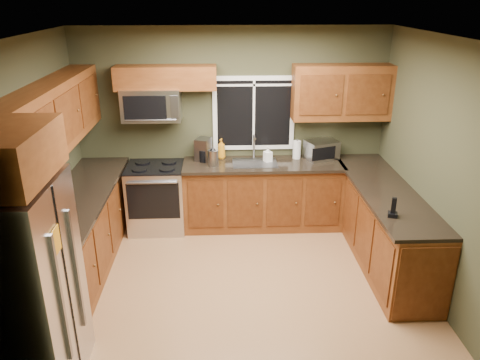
{
  "coord_description": "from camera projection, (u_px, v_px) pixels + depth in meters",
  "views": [
    {
      "loc": [
        -0.16,
        -4.46,
        3.08
      ],
      "look_at": [
        0.05,
        0.35,
        1.15
      ],
      "focal_mm": 35.0,
      "sensor_mm": 36.0,
      "label": 1
    }
  ],
  "objects": [
    {
      "name": "floor",
      "position": [
        237.0,
        286.0,
        5.29
      ],
      "size": [
        4.2,
        4.2,
        0.0
      ],
      "primitive_type": "plane",
      "color": "#966842",
      "rests_on": "ground"
    },
    {
      "name": "ceiling",
      "position": [
        236.0,
        38.0,
        4.28
      ],
      "size": [
        4.2,
        4.2,
        0.0
      ],
      "primitive_type": "plane",
      "rotation": [
        3.14,
        0.0,
        0.0
      ],
      "color": "white",
      "rests_on": "back_wall"
    },
    {
      "name": "back_wall",
      "position": [
        232.0,
        128.0,
        6.46
      ],
      "size": [
        4.2,
        0.0,
        4.2
      ],
      "primitive_type": "plane",
      "rotation": [
        1.57,
        0.0,
        0.0
      ],
      "color": "#353622",
      "rests_on": "ground"
    },
    {
      "name": "front_wall",
      "position": [
        246.0,
        272.0,
        3.12
      ],
      "size": [
        4.2,
        0.0,
        4.2
      ],
      "primitive_type": "plane",
      "rotation": [
        -1.57,
        0.0,
        0.0
      ],
      "color": "#353622",
      "rests_on": "ground"
    },
    {
      "name": "left_wall",
      "position": [
        28.0,
        178.0,
        4.7
      ],
      "size": [
        0.0,
        3.6,
        3.6
      ],
      "primitive_type": "plane",
      "rotation": [
        1.57,
        0.0,
        1.57
      ],
      "color": "#353622",
      "rests_on": "ground"
    },
    {
      "name": "right_wall",
      "position": [
        438.0,
        172.0,
        4.87
      ],
      "size": [
        0.0,
        3.6,
        3.6
      ],
      "primitive_type": "plane",
      "rotation": [
        1.57,
        0.0,
        -1.57
      ],
      "color": "#353622",
      "rests_on": "ground"
    },
    {
      "name": "window",
      "position": [
        254.0,
        113.0,
        6.38
      ],
      "size": [
        1.12,
        0.03,
        1.02
      ],
      "color": "white",
      "rests_on": "back_wall"
    },
    {
      "name": "base_cabinets_left",
      "position": [
        82.0,
        234.0,
        5.49
      ],
      "size": [
        0.6,
        2.65,
        0.9
      ],
      "primitive_type": "cube",
      "color": "brown",
      "rests_on": "ground"
    },
    {
      "name": "countertop_left",
      "position": [
        79.0,
        197.0,
        5.32
      ],
      "size": [
        0.65,
        2.65,
        0.04
      ],
      "primitive_type": "cube",
      "color": "black",
      "rests_on": "base_cabinets_left"
    },
    {
      "name": "base_cabinets_back",
      "position": [
        263.0,
        195.0,
        6.53
      ],
      "size": [
        2.17,
        0.6,
        0.9
      ],
      "primitive_type": "cube",
      "color": "brown",
      "rests_on": "ground"
    },
    {
      "name": "countertop_back",
      "position": [
        263.0,
        164.0,
        6.33
      ],
      "size": [
        2.17,
        0.65,
        0.04
      ],
      "primitive_type": "cube",
      "color": "black",
      "rests_on": "base_cabinets_back"
    },
    {
      "name": "base_cabinets_peninsula",
      "position": [
        383.0,
        225.0,
        5.7
      ],
      "size": [
        0.6,
        2.52,
        0.9
      ],
      "color": "brown",
      "rests_on": "ground"
    },
    {
      "name": "countertop_peninsula",
      "position": [
        385.0,
        189.0,
        5.53
      ],
      "size": [
        0.65,
        2.5,
        0.04
      ],
      "primitive_type": "cube",
      "color": "black",
      "rests_on": "base_cabinets_peninsula"
    },
    {
      "name": "upper_cabinets_left",
      "position": [
        53.0,
        117.0,
        4.96
      ],
      "size": [
        0.33,
        2.65,
        0.72
      ],
      "primitive_type": "cube",
      "color": "brown",
      "rests_on": "left_wall"
    },
    {
      "name": "upper_cabinets_back_left",
      "position": [
        166.0,
        78.0,
        6.0
      ],
      "size": [
        1.3,
        0.33,
        0.3
      ],
      "primitive_type": "cube",
      "color": "brown",
      "rests_on": "back_wall"
    },
    {
      "name": "upper_cabinets_back_right",
      "position": [
        342.0,
        92.0,
        6.17
      ],
      "size": [
        1.3,
        0.33,
        0.72
      ],
      "primitive_type": "cube",
      "color": "brown",
      "rests_on": "back_wall"
    },
    {
      "name": "refrigerator",
      "position": [
        22.0,
        291.0,
        3.68
      ],
      "size": [
        0.74,
        0.9,
        1.8
      ],
      "color": "#B7B7BC",
      "rests_on": "ground"
    },
    {
      "name": "range",
      "position": [
        157.0,
        197.0,
        6.44
      ],
      "size": [
        0.76,
        0.69,
        0.94
      ],
      "color": "#B7B7BC",
      "rests_on": "ground"
    },
    {
      "name": "microwave",
      "position": [
        152.0,
        104.0,
        6.09
      ],
      "size": [
        0.76,
        0.41,
        0.42
      ],
      "color": "#B7B7BC",
      "rests_on": "back_wall"
    },
    {
      "name": "sink",
      "position": [
        255.0,
        162.0,
        6.33
      ],
      "size": [
        0.6,
        0.42,
        0.36
      ],
      "color": "slate",
      "rests_on": "countertop_back"
    },
    {
      "name": "toaster_oven",
      "position": [
        321.0,
        150.0,
        6.44
      ],
      "size": [
        0.5,
        0.44,
        0.26
      ],
      "color": "#B7B7BC",
      "rests_on": "countertop_back"
    },
    {
      "name": "coffee_maker",
      "position": [
        203.0,
        150.0,
        6.39
      ],
      "size": [
        0.25,
        0.29,
        0.3
      ],
      "color": "slate",
      "rests_on": "countertop_back"
    },
    {
      "name": "kettle",
      "position": [
        213.0,
        157.0,
        6.2
      ],
      "size": [
        0.16,
        0.16,
        0.26
      ],
      "color": "#B7B7BC",
      "rests_on": "countertop_back"
    },
    {
      "name": "paper_towel_roll",
      "position": [
        297.0,
        150.0,
        6.46
      ],
      "size": [
        0.12,
        0.12,
        0.28
      ],
      "color": "white",
      "rests_on": "countertop_back"
    },
    {
      "name": "soap_bottle_a",
      "position": [
        221.0,
        149.0,
        6.46
      ],
      "size": [
        0.14,
        0.14,
        0.28
      ],
      "primitive_type": "imported",
      "rotation": [
        0.0,
        0.0,
        -0.36
      ],
      "color": "orange",
      "rests_on": "countertop_back"
    },
    {
      "name": "soap_bottle_b",
      "position": [
        268.0,
        154.0,
        6.34
      ],
      "size": [
        0.13,
        0.13,
        0.21
      ],
      "primitive_type": "imported",
      "rotation": [
        0.0,
        0.0,
        0.42
      ],
      "color": "white",
      "rests_on": "countertop_back"
    },
    {
      "name": "cordless_phone",
      "position": [
        393.0,
        211.0,
        4.79
      ],
      "size": [
        0.12,
        0.12,
        0.21
      ],
      "color": "black",
      "rests_on": "countertop_peninsula"
    }
  ]
}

